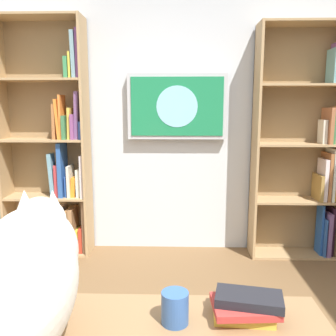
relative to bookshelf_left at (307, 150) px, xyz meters
name	(u,v)px	position (x,y,z in m)	size (l,w,h in m)	color
wall_back	(170,112)	(1.26, -0.16, 0.34)	(4.52, 0.06, 2.70)	silver
bookshelf_left	(307,150)	(0.00, 0.00, 0.00)	(0.79, 0.28, 2.12)	tan
bookshelf_right	(56,152)	(2.33, 0.00, -0.03)	(0.80, 0.28, 2.19)	tan
wall_mounted_tv	(177,107)	(1.20, -0.08, 0.39)	(0.92, 0.07, 0.61)	#B7B7BC
cat	(19,280)	(1.58, 2.47, -0.04)	(0.31, 0.70, 0.39)	silver
coffee_mug	(175,308)	(1.19, 2.34, -0.19)	(0.08, 0.08, 0.10)	#335999
desk_book_stack	(246,306)	(0.98, 2.31, -0.20)	(0.22, 0.15, 0.08)	gold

